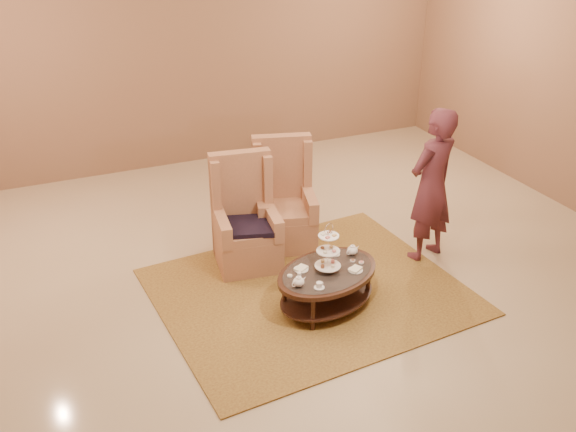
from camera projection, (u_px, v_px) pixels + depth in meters
name	position (u px, v px, depth m)	size (l,w,h in m)	color
ground	(304.00, 296.00, 6.50)	(8.00, 8.00, 0.00)	#BBAA8B
ceiling	(304.00, 296.00, 6.50)	(8.00, 8.00, 0.02)	silver
wall_back	(185.00, 44.00, 8.97)	(8.00, 0.04, 3.50)	#8B654C
rug	(309.00, 291.00, 6.57)	(3.15, 2.69, 0.02)	olive
tea_table	(327.00, 277.00, 6.20)	(1.28, 1.07, 0.92)	black
armchair_left	(245.00, 228.00, 6.94)	(0.75, 0.77, 1.22)	#AF7452
armchair_right	(284.00, 209.00, 7.36)	(0.83, 0.84, 1.24)	#AF7452
person	(432.00, 186.00, 6.84)	(0.72, 0.57, 1.72)	#55242F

